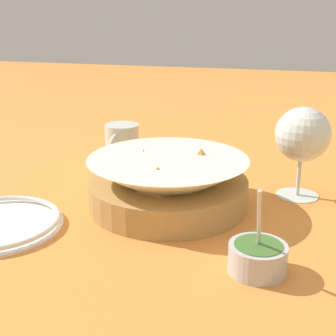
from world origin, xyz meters
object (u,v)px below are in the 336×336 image
object	(u,v)px
food_basket	(168,185)
sauce_cup	(258,257)
beer_mug	(122,147)
wine_glass	(303,137)

from	to	relation	value
food_basket	sauce_cup	size ratio (longest dim) A/B	2.09
food_basket	sauce_cup	bearing A→B (deg)	43.93
food_basket	beer_mug	size ratio (longest dim) A/B	2.51
food_basket	wine_glass	size ratio (longest dim) A/B	1.67
sauce_cup	beer_mug	distance (m)	0.48
beer_mug	food_basket	bearing A→B (deg)	40.23
sauce_cup	beer_mug	xyz separation A→B (m)	(-0.36, -0.32, 0.02)
wine_glass	beer_mug	distance (m)	0.38
wine_glass	beer_mug	size ratio (longest dim) A/B	1.51
food_basket	wine_glass	distance (m)	0.25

